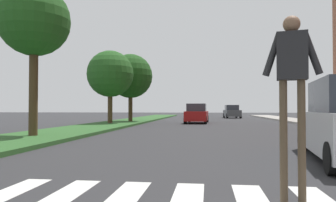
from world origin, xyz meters
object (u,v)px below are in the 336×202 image
object	(u,v)px
tree_far	(110,74)
sedan_midblock	(197,114)
tree_mid	(34,22)
pedestrian_performer	(292,79)
tree_distant	(131,76)
sedan_distant	(232,112)

from	to	relation	value
tree_far	sedan_midblock	size ratio (longest dim) A/B	1.25
tree_mid	sedan_midblock	world-z (taller)	tree_mid
tree_far	pedestrian_performer	xyz separation A→B (m)	(8.56, -19.69, -2.26)
pedestrian_performer	sedan_midblock	world-z (taller)	pedestrian_performer
sedan_midblock	pedestrian_performer	bearing A→B (deg)	-85.07
tree_distant	sedan_midblock	size ratio (longest dim) A/B	1.32
tree_mid	tree_far	size ratio (longest dim) A/B	1.13
tree_distant	tree_mid	bearing A→B (deg)	-91.70
pedestrian_performer	sedan_distant	world-z (taller)	pedestrian_performer
pedestrian_performer	sedan_distant	distance (m)	38.81
tree_mid	tree_distant	bearing A→B (deg)	88.30
tree_distant	sedan_distant	xyz separation A→B (m)	(9.92, 15.33, -3.32)
sedan_distant	pedestrian_performer	bearing A→B (deg)	-93.05
tree_mid	pedestrian_performer	world-z (taller)	tree_mid
tree_distant	pedestrian_performer	size ratio (longest dim) A/B	2.38
tree_mid	sedan_midblock	distance (m)	16.99
tree_far	sedan_distant	size ratio (longest dim) A/B	1.31
tree_mid	pedestrian_performer	bearing A→B (deg)	-44.87
sedan_midblock	sedan_distant	xyz separation A→B (m)	(4.09, 15.24, 0.01)
pedestrian_performer	sedan_midblock	distance (m)	23.61
tree_distant	sedan_midblock	bearing A→B (deg)	0.89
sedan_distant	tree_mid	bearing A→B (deg)	-108.80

